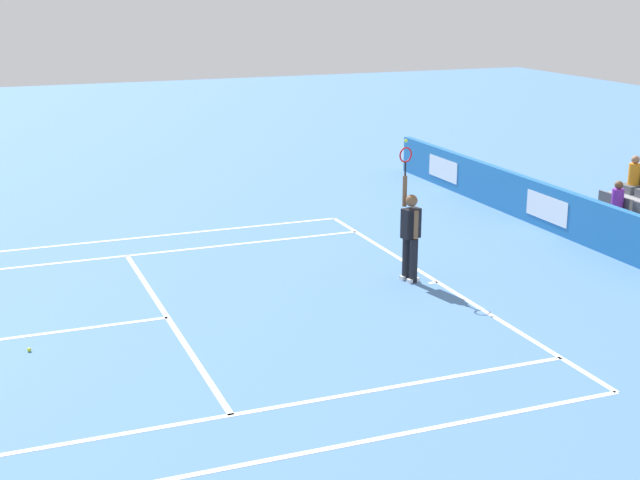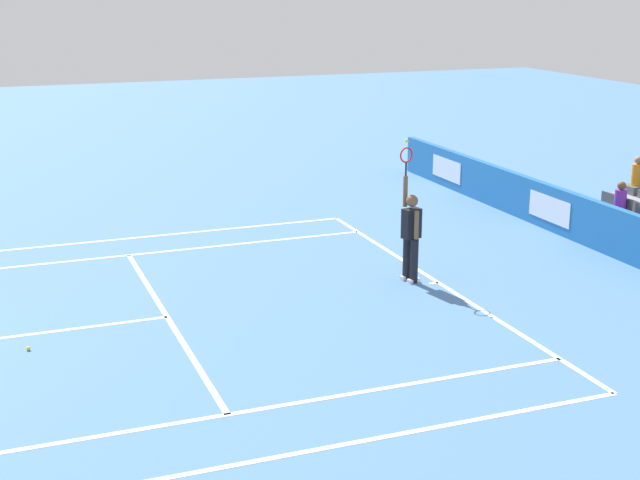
# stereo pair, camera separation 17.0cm
# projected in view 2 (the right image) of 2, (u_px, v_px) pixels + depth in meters

# --- Properties ---
(line_baseline) EXTENTS (10.97, 0.10, 0.01)m
(line_baseline) POSITION_uv_depth(u_px,v_px,m) (438.00, 282.00, 18.31)
(line_baseline) COLOR white
(line_baseline) RESTS_ON ground
(line_service) EXTENTS (8.23, 0.10, 0.01)m
(line_service) POSITION_uv_depth(u_px,v_px,m) (167.00, 317.00, 16.43)
(line_service) COLOR white
(line_service) RESTS_ON ground
(line_singles_sideline_left) EXTENTS (0.10, 11.89, 0.01)m
(line_singles_sideline_left) POSITION_uv_depth(u_px,v_px,m) (108.00, 257.00, 19.98)
(line_singles_sideline_left) COLOR white
(line_singles_sideline_left) RESTS_ON ground
(line_singles_sideline_right) EXTENTS (0.10, 11.89, 0.01)m
(line_singles_sideline_right) POSITION_uv_depth(u_px,v_px,m) (196.00, 420.00, 12.58)
(line_singles_sideline_right) COLOR white
(line_singles_sideline_right) RESTS_ON ground
(line_doubles_sideline_left) EXTENTS (0.10, 11.89, 0.01)m
(line_doubles_sideline_left) POSITION_uv_depth(u_px,v_px,m) (99.00, 241.00, 21.21)
(line_doubles_sideline_left) COLOR white
(line_doubles_sideline_left) RESTS_ON ground
(line_doubles_sideline_right) EXTENTS (0.10, 11.89, 0.01)m
(line_doubles_sideline_right) POSITION_uv_depth(u_px,v_px,m) (221.00, 468.00, 11.35)
(line_doubles_sideline_right) COLOR white
(line_doubles_sideline_right) RESTS_ON ground
(line_centre_mark) EXTENTS (0.10, 0.20, 0.01)m
(line_centre_mark) POSITION_uv_depth(u_px,v_px,m) (434.00, 283.00, 18.28)
(line_centre_mark) COLOR white
(line_centre_mark) RESTS_ON ground
(sponsor_barrier) EXTENTS (20.61, 0.22, 1.09)m
(sponsor_barrier) POSITION_uv_depth(u_px,v_px,m) (623.00, 235.00, 19.69)
(sponsor_barrier) COLOR #1E66AD
(sponsor_barrier) RESTS_ON ground
(tennis_player) EXTENTS (0.53, 0.40, 2.85)m
(tennis_player) POSITION_uv_depth(u_px,v_px,m) (411.00, 233.00, 18.16)
(tennis_player) COLOR black
(tennis_player) RESTS_ON ground
(loose_tennis_ball) EXTENTS (0.07, 0.07, 0.07)m
(loose_tennis_ball) POSITION_uv_depth(u_px,v_px,m) (28.00, 349.00, 14.94)
(loose_tennis_ball) COLOR #D1E533
(loose_tennis_ball) RESTS_ON ground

